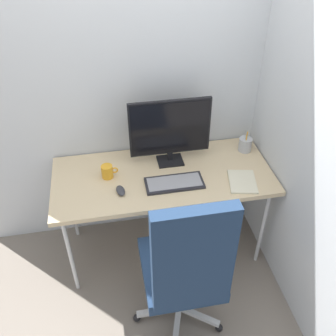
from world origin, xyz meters
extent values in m
plane|color=slate|center=(0.00, 0.00, 0.00)|extent=(8.00, 8.00, 0.00)
cube|color=silver|center=(0.00, 0.36, 1.40)|extent=(2.71, 0.04, 2.80)
cube|color=silver|center=(0.77, -0.17, 1.40)|extent=(0.04, 1.88, 2.80)
cube|color=#D1B78C|center=(0.00, 0.00, 0.72)|extent=(1.49, 0.66, 0.03)
cylinder|color=silver|center=(-0.67, -0.26, 0.35)|extent=(0.03, 0.03, 0.71)
cylinder|color=silver|center=(0.67, -0.26, 0.35)|extent=(0.03, 0.03, 0.71)
cylinder|color=silver|center=(-0.67, 0.26, 0.35)|extent=(0.03, 0.03, 0.71)
cylinder|color=silver|center=(0.67, 0.26, 0.35)|extent=(0.03, 0.03, 0.71)
sphere|color=black|center=(-0.29, -0.59, 0.03)|extent=(0.05, 0.05, 0.05)
cube|color=silver|center=(-0.14, -0.59, 0.07)|extent=(0.29, 0.04, 0.03)
cube|color=silver|center=(-0.05, -0.73, 0.07)|extent=(0.12, 0.28, 0.03)
sphere|color=black|center=(0.23, -0.76, 0.03)|extent=(0.05, 0.05, 0.05)
cube|color=silver|center=(0.11, -0.68, 0.07)|extent=(0.25, 0.20, 0.03)
sphere|color=black|center=(0.23, -0.42, 0.03)|extent=(0.05, 0.05, 0.05)
cube|color=silver|center=(0.11, -0.51, 0.07)|extent=(0.25, 0.20, 0.03)
sphere|color=black|center=(-0.09, -0.32, 0.03)|extent=(0.05, 0.05, 0.05)
cube|color=silver|center=(-0.05, -0.46, 0.07)|extent=(0.12, 0.28, 0.03)
cylinder|color=silver|center=(0.00, -0.59, 0.26)|extent=(0.04, 0.04, 0.36)
cube|color=navy|center=(0.00, -0.59, 0.48)|extent=(0.46, 0.50, 0.08)
cube|color=navy|center=(0.00, -0.84, 0.87)|extent=(0.41, 0.07, 0.69)
cube|color=black|center=(0.08, 0.13, 0.75)|extent=(0.18, 0.14, 0.01)
cube|color=black|center=(0.08, 0.14, 0.79)|extent=(0.04, 0.02, 0.07)
cube|color=black|center=(0.08, 0.14, 1.01)|extent=(0.55, 0.02, 0.40)
cube|color=black|center=(0.08, 0.13, 1.01)|extent=(0.53, 0.01, 0.38)
cube|color=black|center=(0.06, -0.12, 0.75)|extent=(0.38, 0.17, 0.02)
cube|color=gray|center=(0.06, -0.12, 0.76)|extent=(0.35, 0.14, 0.00)
ellipsoid|color=#333338|center=(-0.30, -0.13, 0.76)|extent=(0.07, 0.11, 0.03)
cylinder|color=#B2B5BA|center=(0.64, 0.17, 0.79)|extent=(0.09, 0.09, 0.10)
cylinder|color=silver|center=(0.63, 0.17, 0.86)|extent=(0.02, 0.01, 0.13)
cylinder|color=silver|center=(0.65, 0.17, 0.86)|extent=(0.02, 0.01, 0.13)
torus|color=#337FD8|center=(0.64, 0.17, 0.80)|extent=(0.03, 0.04, 0.01)
cylinder|color=orange|center=(0.63, 0.15, 0.84)|extent=(0.01, 0.01, 0.14)
cube|color=beige|center=(0.50, -0.18, 0.75)|extent=(0.22, 0.27, 0.01)
cylinder|color=orange|center=(-0.37, 0.04, 0.79)|extent=(0.08, 0.08, 0.09)
torus|color=orange|center=(-0.32, 0.04, 0.79)|extent=(0.05, 0.01, 0.05)
camera|label=1|loc=(-0.34, -1.97, 2.35)|focal=40.42mm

